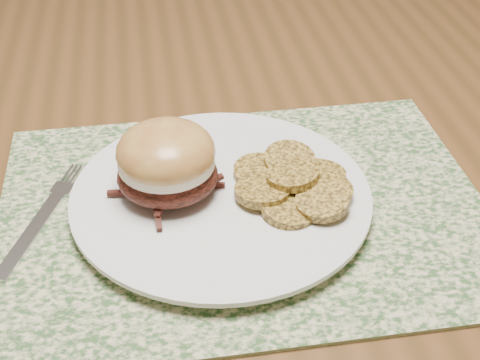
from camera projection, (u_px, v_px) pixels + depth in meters
name	position (u px, v px, depth m)	size (l,w,h in m)	color
placemat	(244.00, 209.00, 0.62)	(0.45, 0.33, 0.00)	#34552B
dinner_plate	(221.00, 198.00, 0.62)	(0.26, 0.26, 0.02)	silver
pork_sandwich	(167.00, 162.00, 0.59)	(0.11, 0.10, 0.07)	black
roasted_potatoes	(294.00, 183.00, 0.61)	(0.13, 0.13, 0.03)	olive
fork	(43.00, 216.00, 0.61)	(0.07, 0.16, 0.00)	silver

